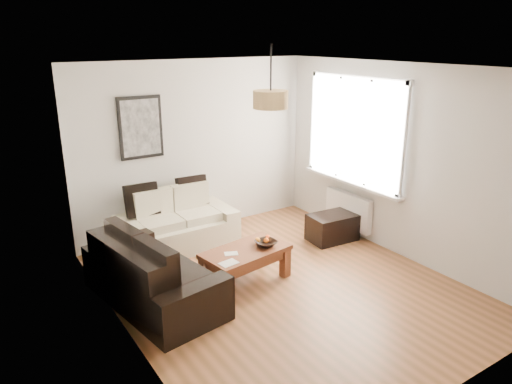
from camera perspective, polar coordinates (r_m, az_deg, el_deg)
floor at (r=5.97m, az=3.23°, el=-11.14°), size 4.50×4.50×0.00m
ceiling at (r=5.22m, az=3.75°, el=14.61°), size 3.80×4.50×0.00m
wall_back at (r=7.32m, az=-7.15°, el=5.23°), size 3.80×0.04×2.60m
wall_front at (r=4.01m, az=23.18°, el=-7.21°), size 3.80×0.04×2.60m
wall_left at (r=4.63m, az=-15.76°, el=-3.02°), size 0.04×4.50×2.60m
wall_right at (r=6.73m, az=16.58°, el=3.47°), size 0.04×4.50×2.60m
window_bay at (r=7.16m, az=11.72°, el=7.16°), size 0.14×1.90×1.60m
radiator at (r=7.46m, az=10.90°, el=-2.10°), size 0.10×0.90×0.52m
poster at (r=6.89m, az=-13.56°, el=7.45°), size 0.62×0.04×0.87m
pendant_shade at (r=5.50m, az=1.75°, el=10.94°), size 0.40×0.40×0.20m
loveseat_cream at (r=6.94m, az=-9.37°, el=-3.38°), size 1.61×0.88×0.80m
sofa_leather at (r=5.61m, az=-12.13°, el=-9.07°), size 1.16×1.93×0.79m
coffee_table at (r=5.98m, az=-1.23°, el=-8.73°), size 1.13×0.72×0.43m
ottoman at (r=7.24m, az=9.08°, el=-4.16°), size 0.73×0.51×0.40m
cushion_left at (r=6.85m, az=-13.43°, el=-0.91°), size 0.46×0.17×0.46m
cushion_right at (r=7.14m, az=-7.59°, el=0.13°), size 0.45×0.16×0.44m
fruit_bowl at (r=5.97m, az=1.21°, el=-6.10°), size 0.27×0.27×0.06m
orange_a at (r=6.03m, az=1.24°, el=-5.76°), size 0.08×0.08×0.07m
orange_b at (r=6.11m, az=1.41°, el=-5.44°), size 0.09×0.09×0.07m
orange_c at (r=6.03m, az=0.17°, el=-5.76°), size 0.09×0.09×0.07m
papers at (r=5.55m, az=-3.26°, el=-8.43°), size 0.23×0.17×0.01m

